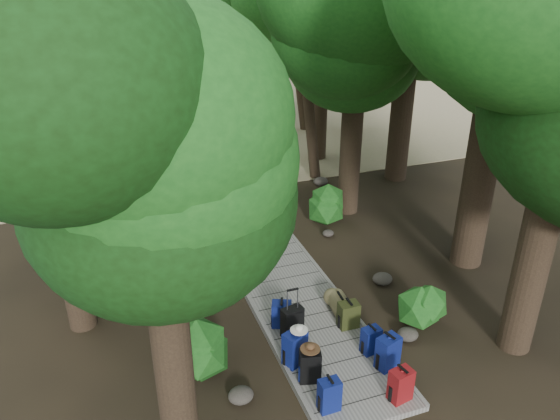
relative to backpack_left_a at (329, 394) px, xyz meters
name	(u,v)px	position (x,y,z in m)	size (l,w,h in m)	color
ground	(275,272)	(0.63, 4.47, -0.45)	(120.00, 120.00, 0.00)	#312618
sand_beach	(167,106)	(0.63, 20.47, -0.44)	(40.00, 22.00, 0.02)	tan
boardwalk	(262,250)	(0.63, 5.47, -0.39)	(2.00, 12.00, 0.12)	gray
backpack_left_a	(329,394)	(0.00, 0.00, 0.00)	(0.35, 0.25, 0.66)	navy
backpack_left_b	(310,364)	(-0.04, 0.74, 0.01)	(0.37, 0.27, 0.69)	black
backpack_left_c	(295,347)	(-0.13, 1.23, 0.05)	(0.41, 0.29, 0.76)	navy
backpack_left_d	(282,313)	(0.02, 2.37, -0.03)	(0.39, 0.28, 0.60)	navy
backpack_right_a	(401,383)	(1.23, -0.20, 0.01)	(0.38, 0.27, 0.67)	maroon
backpack_right_b	(388,351)	(1.42, 0.57, 0.03)	(0.41, 0.28, 0.73)	navy
backpack_right_c	(371,339)	(1.34, 1.04, -0.04)	(0.35, 0.25, 0.59)	navy
backpack_right_d	(349,314)	(1.28, 1.88, -0.03)	(0.40, 0.29, 0.61)	#353818
duffel_right_khaki	(340,304)	(1.31, 2.35, -0.13)	(0.41, 0.61, 0.41)	brown
suitcase_on_boardwalk	(292,322)	(0.10, 1.98, 0.00)	(0.42, 0.23, 0.65)	black
lone_suitcase_on_sand	(215,150)	(1.12, 12.51, -0.11)	(0.41, 0.23, 0.64)	black
hat_brown	(310,347)	(-0.04, 0.74, 0.41)	(0.35, 0.35, 0.11)	#51351E
hat_white	(299,328)	(-0.07, 1.20, 0.48)	(0.32, 0.32, 0.11)	silver
kayak	(103,150)	(-2.73, 14.38, -0.27)	(0.68, 3.13, 0.31)	#A90E19
sun_lounger	(269,133)	(3.63, 13.83, -0.14)	(0.59, 1.83, 0.59)	silver
tree_right_b	(503,39)	(5.26, 3.34, 4.91)	(6.01, 6.01, 10.73)	black
tree_right_c	(356,64)	(3.76, 6.95, 3.85)	(4.97, 4.97, 8.60)	black
tree_right_d	(411,22)	(6.41, 8.68, 4.60)	(5.51, 5.51, 10.10)	black
tree_right_e	(321,36)	(4.71, 11.37, 3.90)	(4.83, 4.83, 8.70)	black
tree_right_f	(359,11)	(7.32, 13.78, 4.36)	(5.39, 5.39, 9.62)	black
tree_left_a	(160,244)	(-2.47, -0.15, 3.40)	(4.62, 4.62, 7.70)	black
tree_left_b	(49,146)	(-3.80, 3.93, 3.47)	(4.35, 4.35, 7.83)	black
tree_left_c	(58,78)	(-3.61, 8.08, 3.79)	(4.87, 4.87, 8.48)	black
tree_back_c	(260,3)	(5.38, 20.15, 4.18)	(5.14, 5.14, 9.26)	black
tree_back_d	(22,20)	(-5.05, 19.48, 3.91)	(5.23, 5.23, 8.72)	black
palm_right_a	(319,50)	(4.03, 9.94, 3.70)	(4.87, 4.87, 8.30)	#123B10
palm_right_b	(303,14)	(5.53, 15.03, 4.20)	(4.81, 4.81, 9.30)	#123B10
palm_right_c	(227,28)	(2.97, 17.15, 3.50)	(4.97, 4.97, 7.90)	#123B10
palm_left_a	(53,81)	(-3.89, 10.84, 3.15)	(4.52, 4.52, 7.20)	#123B10
rock_left_a	(241,395)	(-1.30, 0.78, -0.33)	(0.45, 0.40, 0.25)	#4C473F
rock_left_b	(187,351)	(-1.95, 2.26, -0.35)	(0.35, 0.32, 0.19)	#4C473F
rock_left_c	(191,272)	(-1.32, 4.97, -0.32)	(0.47, 0.42, 0.26)	#4C473F
rock_left_d	(155,233)	(-1.83, 7.30, -0.37)	(0.28, 0.26, 0.16)	#4C473F
rock_right_a	(408,334)	(2.29, 1.23, -0.33)	(0.43, 0.39, 0.24)	#4C473F
rock_right_b	(382,279)	(2.81, 3.16, -0.32)	(0.47, 0.42, 0.26)	#4C473F
rock_right_c	(328,233)	(2.57, 5.70, -0.36)	(0.31, 0.28, 0.17)	#4C473F
rock_right_d	(321,181)	(3.79, 8.97, -0.32)	(0.48, 0.43, 0.26)	#4C473F
shrub_left_a	(204,354)	(-1.75, 1.52, 0.12)	(1.26, 1.26, 1.14)	#195218
shrub_left_b	(184,254)	(-1.37, 5.46, -0.10)	(0.78, 0.78, 0.70)	#195218
shrub_left_c	(121,198)	(-2.52, 9.04, 0.03)	(1.07, 1.07, 0.96)	#195218
shrub_right_a	(425,306)	(2.83, 1.52, 0.03)	(1.08, 1.08, 0.97)	#195218
shrub_right_b	(328,204)	(2.95, 6.59, 0.06)	(1.13, 1.13, 1.02)	#195218
shrub_right_c	(280,167)	(2.80, 10.13, -0.09)	(0.79, 0.79, 0.71)	#195218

